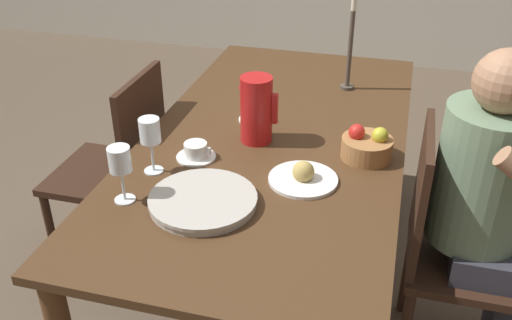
{
  "coord_description": "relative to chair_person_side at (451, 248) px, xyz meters",
  "views": [
    {
      "loc": [
        0.42,
        -1.84,
        1.72
      ],
      "look_at": [
        0.0,
        -0.28,
        0.78
      ],
      "focal_mm": 40.0,
      "sensor_mm": 36.0,
      "label": 1
    }
  ],
  "objects": [
    {
      "name": "dining_table",
      "position": [
        -0.66,
        0.21,
        0.15
      ],
      "size": [
        0.95,
        1.87,
        0.73
      ],
      "color": "#472D19",
      "rests_on": "ground_plane"
    },
    {
      "name": "serving_tray",
      "position": [
        -0.77,
        -0.3,
        0.25
      ],
      "size": [
        0.33,
        0.33,
        0.03
      ],
      "color": "#B7B2A8",
      "rests_on": "dining_table"
    },
    {
      "name": "person_seated",
      "position": [
        0.09,
        -0.0,
        0.22
      ],
      "size": [
        0.39,
        0.41,
        1.19
      ],
      "rotation": [
        0.0,
        0.0,
        -1.57
      ],
      "color": "#33333D",
      "rests_on": "ground_plane"
    },
    {
      "name": "fruit_bowl",
      "position": [
        -0.32,
        0.13,
        0.28
      ],
      "size": [
        0.18,
        0.18,
        0.12
      ],
      "color": "#9E6B3D",
      "rests_on": "dining_table"
    },
    {
      "name": "chair_opposite",
      "position": [
        -1.33,
        0.18,
        0.0
      ],
      "size": [
        0.42,
        0.42,
        0.91
      ],
      "rotation": [
        0.0,
        0.0,
        1.57
      ],
      "color": "#331E14",
      "rests_on": "ground_plane"
    },
    {
      "name": "bread_plate",
      "position": [
        -0.5,
        -0.08,
        0.25
      ],
      "size": [
        0.23,
        0.23,
        0.07
      ],
      "color": "white",
      "rests_on": "dining_table"
    },
    {
      "name": "candlestick_tall",
      "position": [
        -0.46,
        0.72,
        0.39
      ],
      "size": [
        0.06,
        0.06,
        0.4
      ],
      "color": "#4C4238",
      "rests_on": "dining_table"
    },
    {
      "name": "chair_person_side",
      "position": [
        0.0,
        0.0,
        0.0
      ],
      "size": [
        0.42,
        0.42,
        0.91
      ],
      "rotation": [
        0.0,
        0.0,
        -1.57
      ],
      "color": "#331E14",
      "rests_on": "ground_plane"
    },
    {
      "name": "wine_glass_water",
      "position": [
        -1.0,
        -0.15,
        0.38
      ],
      "size": [
        0.07,
        0.07,
        0.19
      ],
      "color": "white",
      "rests_on": "dining_table"
    },
    {
      "name": "teacup_across",
      "position": [
        -0.77,
        0.31,
        0.26
      ],
      "size": [
        0.14,
        0.14,
        0.06
      ],
      "color": "white",
      "rests_on": "dining_table"
    },
    {
      "name": "teacup_near_person",
      "position": [
        -0.89,
        -0.03,
        0.26
      ],
      "size": [
        0.14,
        0.14,
        0.06
      ],
      "color": "white",
      "rests_on": "dining_table"
    },
    {
      "name": "wine_glass_juice",
      "position": [
        -1.01,
        -0.34,
        0.37
      ],
      "size": [
        0.07,
        0.07,
        0.19
      ],
      "color": "white",
      "rests_on": "dining_table"
    },
    {
      "name": "red_pitcher",
      "position": [
        -0.72,
        0.15,
        0.36
      ],
      "size": [
        0.14,
        0.12,
        0.25
      ],
      "color": "red",
      "rests_on": "dining_table"
    },
    {
      "name": "ground_plane",
      "position": [
        -0.66,
        0.21,
        -0.49
      ],
      "size": [
        20.0,
        20.0,
        0.0
      ],
      "primitive_type": "plane",
      "color": "brown"
    }
  ]
}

